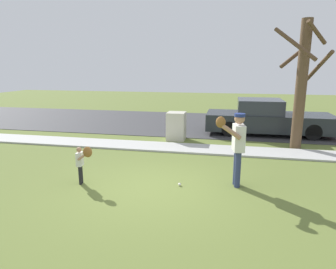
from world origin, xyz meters
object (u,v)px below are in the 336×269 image
baseball (180,184)px  utility_cabinet (176,126)px  person_adult (237,142)px  street_tree_near (302,81)px  person_child (82,159)px  parked_pickup_dark (266,119)px

baseball → utility_cabinet: utility_cabinet is taller
person_adult → street_tree_near: 4.70m
baseball → utility_cabinet: size_ratio=0.07×
person_child → baseball: person_child is taller
baseball → street_tree_near: (3.47, 4.26, 2.32)m
baseball → parked_pickup_dark: (2.67, 6.47, 0.64)m
person_child → utility_cabinet: size_ratio=0.90×
person_adult → baseball: size_ratio=24.03×
person_child → utility_cabinet: utility_cabinet is taller
baseball → parked_pickup_dark: 7.03m
person_child → street_tree_near: 7.63m
utility_cabinet → parked_pickup_dark: size_ratio=0.21×
baseball → utility_cabinet: 4.77m
person_child → baseball: bearing=-0.5°
street_tree_near → person_child: bearing=-141.3°
utility_cabinet → parked_pickup_dark: (3.60, 1.81, 0.12)m
parked_pickup_dark → baseball: bearing=-112.4°
baseball → person_adult: bearing=12.0°
street_tree_near → parked_pickup_dark: 2.89m
baseball → parked_pickup_dark: size_ratio=0.01×
person_adult → parked_pickup_dark: (1.36, 6.19, -0.43)m
street_tree_near → parked_pickup_dark: (-0.80, 2.21, -1.68)m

